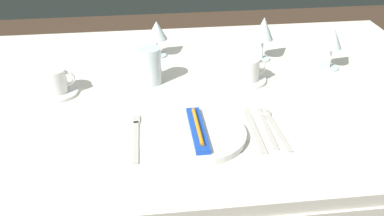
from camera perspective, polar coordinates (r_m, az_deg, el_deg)
dining_table at (r=1.45m, az=-1.48°, el=-0.45°), size 1.80×1.11×0.74m
dinner_plate at (r=1.18m, az=0.72°, el=-3.38°), size 0.26×0.26×0.02m
toothbrush_package at (r=1.17m, az=0.72°, el=-2.70°), size 0.04×0.21×0.02m
fork_outer at (r=1.19m, az=-7.17°, el=-3.54°), size 0.02×0.22×0.00m
dinner_knife at (r=1.21m, az=7.95°, el=-2.85°), size 0.02×0.23×0.00m
spoon_soup at (r=1.25m, az=9.26°, el=-1.87°), size 0.03×0.21×0.01m
spoon_dessert at (r=1.25m, az=10.32°, el=-2.04°), size 0.03×0.21×0.01m
saucer_left at (r=1.45m, az=-16.97°, el=1.91°), size 0.14×0.14×0.01m
coffee_cup_left at (r=1.43m, az=-17.15°, el=3.40°), size 0.10×0.08×0.07m
saucer_right at (r=1.47m, az=6.81°, el=3.59°), size 0.13×0.13×0.01m
coffee_cup_right at (r=1.46m, az=6.98°, el=5.04°), size 0.11×0.09×0.07m
wine_glass_centre at (r=1.60m, az=9.11°, el=9.77°), size 0.07×0.07×0.16m
wine_glass_left at (r=1.62m, az=-4.53°, el=9.64°), size 0.07×0.07×0.13m
wine_glass_right at (r=1.58m, az=17.51°, el=8.09°), size 0.07×0.07×0.14m
drink_tumbler at (r=1.44m, az=-5.39°, el=5.40°), size 0.07×0.07×0.12m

